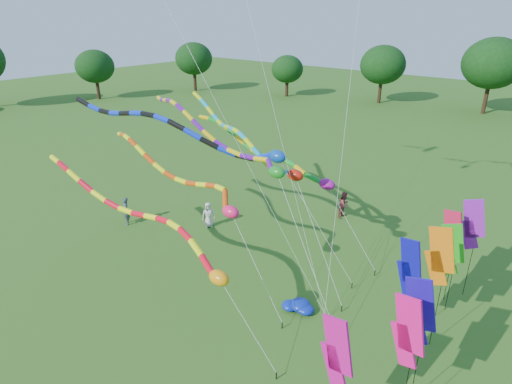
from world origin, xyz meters
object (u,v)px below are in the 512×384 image
Objects in this scene: tube_kite_orange at (184,178)px; person_b at (126,211)px; tube_kite_red at (148,223)px; blue_nylon_heap at (296,312)px; person_a at (208,215)px; person_c at (344,205)px.

tube_kite_orange reaches higher than person_b.
tube_kite_red reaches higher than blue_nylon_heap.
person_a is (-8.97, 3.60, 0.52)m from blue_nylon_heap.
tube_kite_orange reaches higher than tube_kite_red.
person_b is at bearing -176.38° from tube_kite_orange.
blue_nylon_heap is 1.14× the size of person_c.
tube_kite_orange is at bearing 25.17° from person_b.
person_c reaches higher than blue_nylon_heap.
tube_kite_red is 7.47m from blue_nylon_heap.
person_a is at bearing 66.14° from person_b.
tube_kite_red is 8.41× the size of person_c.
person_a is 0.90× the size of person_b.
tube_kite_orange is 8.14× the size of person_a.
tube_kite_red is at bearing -116.60° from person_a.
tube_kite_orange is at bearing 179.66° from blue_nylon_heap.
person_b is at bearing 164.47° from person_a.
person_b is at bearing 177.50° from blue_nylon_heap.
person_a is at bearing 139.12° from person_c.
tube_kite_orange is 7.45m from person_b.
person_b reaches higher than blue_nylon_heap.
tube_kite_orange is at bearing 161.13° from person_c.
blue_nylon_heap is (5.96, 2.85, -3.50)m from tube_kite_red.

